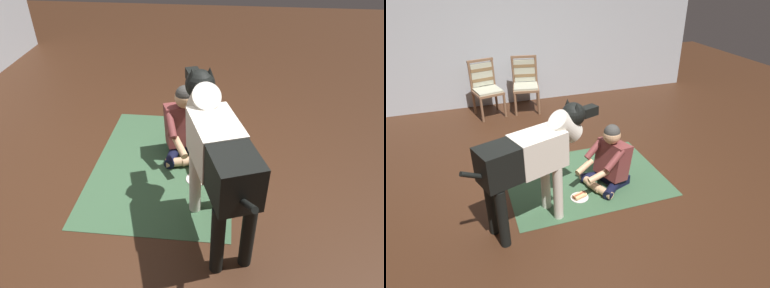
# 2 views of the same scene
# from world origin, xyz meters

# --- Properties ---
(ground_plane) EXTENTS (13.76, 13.76, 0.00)m
(ground_plane) POSITION_xyz_m (0.00, 0.00, 0.00)
(ground_plane) COLOR #3A2013
(area_rug) EXTENTS (1.96, 1.45, 0.01)m
(area_rug) POSITION_xyz_m (0.28, 0.04, 0.00)
(area_rug) COLOR #37583A
(area_rug) RESTS_ON ground
(person_sitting_on_floor) EXTENTS (0.71, 0.61, 0.81)m
(person_sitting_on_floor) POSITION_xyz_m (0.52, -0.17, 0.33)
(person_sitting_on_floor) COLOR black
(person_sitting_on_floor) RESTS_ON ground
(large_dog) EXTENTS (1.47, 0.66, 1.24)m
(large_dog) POSITION_xyz_m (-0.47, -0.53, 0.79)
(large_dog) COLOR silver
(large_dog) RESTS_ON ground
(hot_dog_on_plate) EXTENTS (0.21, 0.21, 0.06)m
(hot_dog_on_plate) POSITION_xyz_m (0.08, -0.33, 0.03)
(hot_dog_on_plate) COLOR silver
(hot_dog_on_plate) RESTS_ON ground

